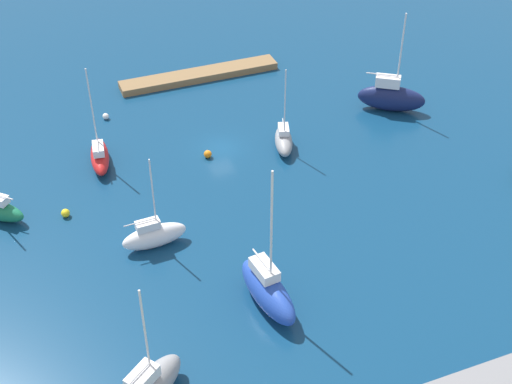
# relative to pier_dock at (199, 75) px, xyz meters

# --- Properties ---
(water) EXTENTS (160.00, 160.00, 0.00)m
(water) POSITION_rel_pier_dock_xyz_m (2.56, 15.22, -0.42)
(water) COLOR navy
(water) RESTS_ON ground
(pier_dock) EXTENTS (19.25, 2.66, 0.83)m
(pier_dock) POSITION_rel_pier_dock_xyz_m (0.00, 0.00, 0.00)
(pier_dock) COLOR olive
(pier_dock) RESTS_ON ground
(sailboat_blue_far_south) EXTENTS (3.24, 7.68, 13.23)m
(sailboat_blue_far_south) POSITION_rel_pier_dock_xyz_m (6.28, 37.31, 1.17)
(sailboat_blue_far_south) COLOR #2347B2
(sailboat_blue_far_south) RESTS_ON water
(sailboat_white_lone_south) EXTENTS (5.75, 1.91, 9.03)m
(sailboat_white_lone_south) POSITION_rel_pier_dock_xyz_m (12.78, 27.38, 0.77)
(sailboat_white_lone_south) COLOR white
(sailboat_white_lone_south) RESTS_ON water
(sailboat_navy_mid_basin) EXTENTS (7.35, 5.89, 11.51)m
(sailboat_navy_mid_basin) POSITION_rel_pier_dock_xyz_m (-17.60, 14.81, 1.26)
(sailboat_navy_mid_basin) COLOR #141E4C
(sailboat_navy_mid_basin) RESTS_ON water
(sailboat_red_along_channel) EXTENTS (2.66, 6.28, 10.55)m
(sailboat_red_along_channel) POSITION_rel_pier_dock_xyz_m (14.71, 13.59, 0.65)
(sailboat_red_along_channel) COLOR red
(sailboat_red_along_channel) RESTS_ON water
(sailboat_gray_near_pier) EXTENTS (3.34, 5.50, 9.19)m
(sailboat_gray_near_pier) POSITION_rel_pier_dock_xyz_m (-3.52, 17.51, 0.56)
(sailboat_gray_near_pier) COLOR gray
(sailboat_gray_near_pier) RESTS_ON water
(mooring_buoy_yellow) EXTENTS (0.79, 0.79, 0.79)m
(mooring_buoy_yellow) POSITION_rel_pier_dock_xyz_m (19.33, 20.57, -0.02)
(mooring_buoy_yellow) COLOR yellow
(mooring_buoy_yellow) RESTS_ON water
(mooring_buoy_orange) EXTENTS (0.81, 0.81, 0.81)m
(mooring_buoy_orange) POSITION_rel_pier_dock_xyz_m (4.32, 16.30, -0.01)
(mooring_buoy_orange) COLOR orange
(mooring_buoy_orange) RESTS_ON water
(mooring_buoy_white) EXTENTS (0.69, 0.69, 0.69)m
(mooring_buoy_white) POSITION_rel_pier_dock_xyz_m (12.45, 5.18, -0.07)
(mooring_buoy_white) COLOR white
(mooring_buoy_white) RESTS_ON water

